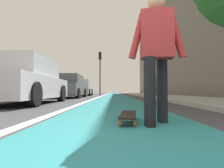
{
  "coord_description": "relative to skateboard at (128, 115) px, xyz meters",
  "views": [
    {
      "loc": [
        -0.96,
        0.07,
        0.41
      ],
      "look_at": [
        11.83,
        0.23,
        0.91
      ],
      "focal_mm": 29.98,
      "sensor_mm": 36.0,
      "label": 1
    }
  ],
  "objects": [
    {
      "name": "sidewalk_curb",
      "position": [
        16.47,
        -3.43,
        -0.04
      ],
      "size": [
        52.0,
        3.2,
        0.11
      ],
      "primitive_type": "cube",
      "color": "#9E9B93",
      "rests_on": "ground"
    },
    {
      "name": "skater_person",
      "position": [
        -0.15,
        -0.35,
        0.84
      ],
      "size": [
        0.44,
        0.72,
        1.64
      ],
      "color": "black",
      "rests_on": "ground"
    },
    {
      "name": "lane_stripe_white",
      "position": [
        18.47,
        1.29,
        -0.09
      ],
      "size": [
        52.0,
        0.16,
        0.01
      ],
      "primitive_type": "cube",
      "color": "silver",
      "rests_on": "ground"
    },
    {
      "name": "traffic_light",
      "position": [
        17.18,
        1.69,
        3.06
      ],
      "size": [
        0.33,
        0.28,
        4.59
      ],
      "color": "#2D2D2D",
      "rests_on": "ground"
    },
    {
      "name": "building_facade",
      "position": [
        20.47,
        -6.31,
        6.82
      ],
      "size": [
        40.0,
        1.2,
        13.83
      ],
      "primitive_type": "cube",
      "color": "#71685C",
      "rests_on": "ground"
    },
    {
      "name": "pedestrian_distant",
      "position": [
        11.28,
        -2.84,
        0.78
      ],
      "size": [
        0.43,
        0.67,
        1.53
      ],
      "color": "brown",
      "rests_on": "ground"
    },
    {
      "name": "parked_car_near",
      "position": [
        3.68,
        3.2,
        0.63
      ],
      "size": [
        4.47,
        2.08,
        1.49
      ],
      "color": "silver",
      "rests_on": "ground"
    },
    {
      "name": "skateboard",
      "position": [
        0.0,
        0.0,
        0.0
      ],
      "size": [
        0.86,
        0.29,
        0.11
      ],
      "color": "orange",
      "rests_on": "ground"
    },
    {
      "name": "parked_car_far",
      "position": [
        15.21,
        3.31,
        0.63
      ],
      "size": [
        4.25,
        2.02,
        1.49
      ],
      "color": "#B7B7BC",
      "rests_on": "ground"
    },
    {
      "name": "parked_car_mid",
      "position": [
        9.52,
        3.15,
        0.61
      ],
      "size": [
        4.32,
        1.96,
        1.47
      ],
      "color": "#4C5156",
      "rests_on": "ground"
    },
    {
      "name": "bike_lane_paint",
      "position": [
        22.47,
        0.11,
        -0.09
      ],
      "size": [
        56.0,
        2.05,
        0.0
      ],
      "primitive_type": "cube",
      "color": "#237075",
      "rests_on": "ground"
    },
    {
      "name": "ground_plane",
      "position": [
        8.47,
        0.11,
        -0.09
      ],
      "size": [
        80.0,
        80.0,
        0.0
      ],
      "primitive_type": "plane",
      "color": "#38383D"
    }
  ]
}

